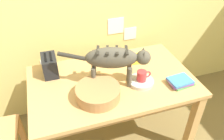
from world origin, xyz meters
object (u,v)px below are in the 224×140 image
object	(u,v)px
cat	(115,59)
coffee_mug	(142,76)
saucer_bowl	(141,81)
book_stack	(180,82)
dining_table	(112,88)
wicker_basket	(98,92)
toaster	(50,65)
magazine	(127,59)

from	to	relation	value
cat	coffee_mug	size ratio (longest dim) A/B	5.64
saucer_bowl	book_stack	world-z (taller)	book_stack
dining_table	wicker_basket	xyz separation A→B (m)	(-0.17, -0.17, 0.14)
coffee_mug	toaster	xyz separation A→B (m)	(-0.69, 0.36, 0.01)
cat	saucer_bowl	distance (m)	0.31
cat	toaster	size ratio (longest dim) A/B	3.40
toaster	saucer_bowl	bearing A→B (deg)	-27.44
dining_table	book_stack	distance (m)	0.57
coffee_mug	magazine	size ratio (longest dim) A/B	0.47
cat	book_stack	size ratio (longest dim) A/B	3.26
magazine	cat	bearing A→B (deg)	-118.04
dining_table	magazine	xyz separation A→B (m)	(0.23, 0.24, 0.09)
saucer_bowl	toaster	bearing A→B (deg)	152.56
coffee_mug	toaster	bearing A→B (deg)	152.69
book_stack	dining_table	bearing A→B (deg)	156.23
magazine	wicker_basket	bearing A→B (deg)	-124.76
wicker_basket	magazine	bearing A→B (deg)	46.54
cat	coffee_mug	distance (m)	0.27
dining_table	toaster	distance (m)	0.56
saucer_bowl	wicker_basket	distance (m)	0.39
coffee_mug	saucer_bowl	bearing A→B (deg)	180.00
saucer_bowl	book_stack	distance (m)	0.32
coffee_mug	toaster	distance (m)	0.78
coffee_mug	cat	bearing A→B (deg)	163.26
book_stack	wicker_basket	size ratio (longest dim) A/B	0.62
dining_table	saucer_bowl	size ratio (longest dim) A/B	6.54
cat	wicker_basket	distance (m)	0.28
dining_table	toaster	bearing A→B (deg)	152.88
dining_table	cat	bearing A→B (deg)	-81.91
magazine	book_stack	distance (m)	0.55
book_stack	wicker_basket	xyz separation A→B (m)	(-0.68, 0.05, 0.02)
dining_table	magazine	distance (m)	0.35
coffee_mug	wicker_basket	bearing A→B (deg)	-171.50
cat	book_stack	distance (m)	0.57
dining_table	book_stack	bearing A→B (deg)	-23.77
coffee_mug	book_stack	distance (m)	0.32
dining_table	toaster	world-z (taller)	toaster
saucer_bowl	toaster	xyz separation A→B (m)	(-0.69, 0.36, 0.07)
cat	saucer_bowl	world-z (taller)	cat
dining_table	magazine	size ratio (longest dim) A/B	5.37
dining_table	coffee_mug	size ratio (longest dim) A/B	11.32
wicker_basket	toaster	world-z (taller)	toaster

